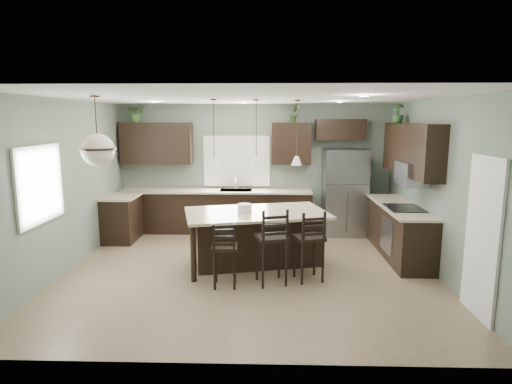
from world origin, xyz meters
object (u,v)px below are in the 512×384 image
object	(u,v)px
kitchen_island	(256,238)
bar_stool_center	(271,246)
serving_dish	(245,208)
refrigerator	(344,192)
bar_stool_left	(225,254)
bar_stool_right	(309,245)
plant_back_left	(137,112)

from	to	relation	value
kitchen_island	bar_stool_center	world-z (taller)	bar_stool_center
kitchen_island	serving_dish	world-z (taller)	serving_dish
kitchen_island	bar_stool_center	bearing A→B (deg)	-87.13
refrigerator	kitchen_island	world-z (taller)	refrigerator
bar_stool_left	bar_stool_center	xyz separation A→B (m)	(0.69, 0.14, 0.09)
serving_dish	bar_stool_center	world-z (taller)	bar_stool_center
bar_stool_right	plant_back_left	size ratio (longest dim) A/B	2.51
refrigerator	bar_stool_center	distance (m)	3.33
serving_dish	plant_back_left	size ratio (longest dim) A/B	0.54
serving_dish	bar_stool_left	xyz separation A→B (m)	(-0.24, -0.97, -0.50)
bar_stool_left	bar_stool_center	distance (m)	0.71
refrigerator	kitchen_island	distance (m)	2.78
refrigerator	bar_stool_right	distance (m)	2.96
refrigerator	bar_stool_left	xyz separation A→B (m)	(-2.28, -3.05, -0.43)
bar_stool_right	bar_stool_left	bearing A→B (deg)	175.97
serving_dish	bar_stool_left	bearing A→B (deg)	-104.02
refrigerator	kitchen_island	xyz separation A→B (m)	(-1.84, -2.03, -0.46)
bar_stool_center	kitchen_island	bearing A→B (deg)	90.37
serving_dish	kitchen_island	bearing A→B (deg)	13.30
plant_back_left	bar_stool_right	bearing A→B (deg)	-40.34
bar_stool_right	plant_back_left	world-z (taller)	plant_back_left
serving_dish	bar_stool_center	bearing A→B (deg)	-61.60
kitchen_island	serving_dish	size ratio (longest dim) A/B	9.80
serving_dish	bar_stool_left	distance (m)	1.12
bar_stool_right	serving_dish	bearing A→B (deg)	129.55
kitchen_island	bar_stool_center	distance (m)	0.92
serving_dish	refrigerator	bearing A→B (deg)	45.56
bar_stool_center	plant_back_left	xyz separation A→B (m)	(-2.91, 3.11, 2.03)
serving_dish	bar_stool_center	distance (m)	1.03
kitchen_island	bar_stool_left	world-z (taller)	bar_stool_left
bar_stool_center	plant_back_left	bearing A→B (deg)	117.28
bar_stool_center	bar_stool_left	bearing A→B (deg)	175.62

